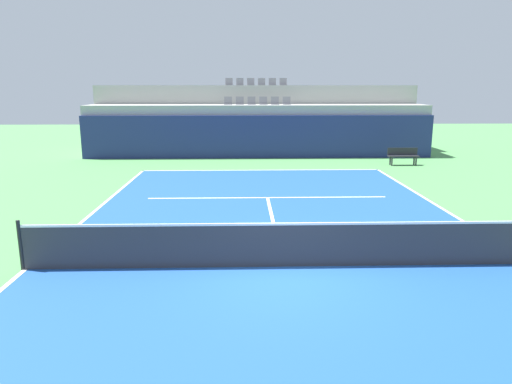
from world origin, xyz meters
The scene contains 13 objects.
ground_plane centered at (0.00, 0.00, 0.00)m, with size 80.00×80.00×0.00m, color #4C8C4C.
court_surface centered at (0.00, 0.00, 0.01)m, with size 11.00×24.00×0.01m, color #1E4C99.
baseline_far centered at (0.00, 11.95, 0.01)m, with size 11.00×0.10×0.00m, color white.
sideline_left centered at (-5.45, 0.00, 0.01)m, with size 0.10×24.00×0.00m, color white.
service_line_far centered at (0.00, 6.40, 0.01)m, with size 8.26×0.10×0.00m, color white.
centre_service_line centered at (0.00, 3.20, 0.01)m, with size 0.10×6.40×0.00m, color white.
back_wall centered at (0.00, 15.88, 1.15)m, with size 18.93×0.30×2.30m, color navy.
stands_tier_lower centered at (0.00, 17.23, 1.41)m, with size 18.93×2.40×2.82m, color #9E9E99.
stands_tier_upper centered at (0.00, 19.63, 1.94)m, with size 18.93×2.40×3.88m, color #9E9E99.
seating_row_lower centered at (0.00, 17.32, 2.94)m, with size 3.74×0.44×0.44m.
seating_row_upper centered at (0.00, 19.72, 4.01)m, with size 3.74×0.44×0.44m.
tennis_net centered at (0.00, 0.00, 0.51)m, with size 11.08×0.08×1.07m.
player_bench centered at (7.07, 13.30, 0.51)m, with size 1.50×0.40×0.85m.
Camera 1 is at (-0.86, -9.37, 3.75)m, focal length 32.77 mm.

